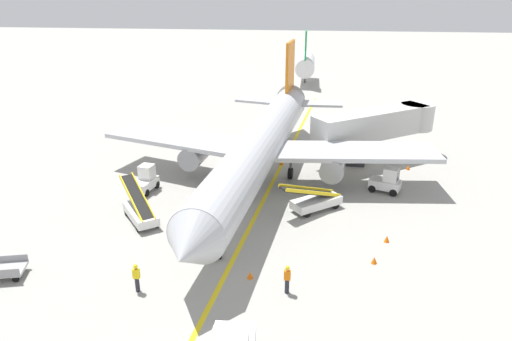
{
  "coord_description": "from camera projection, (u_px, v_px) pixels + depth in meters",
  "views": [
    {
      "loc": [
        4.82,
        -22.72,
        15.63
      ],
      "look_at": [
        0.98,
        9.85,
        2.5
      ],
      "focal_mm": 32.95,
      "sensor_mm": 36.0,
      "label": 1
    }
  ],
  "objects": [
    {
      "name": "ground_crew_wing_walker",
      "position": [
        137.0,
        277.0,
        25.28
      ],
      "size": [
        0.36,
        0.24,
        1.7
      ],
      "color": "#26262D",
      "rests_on": "ground"
    },
    {
      "name": "jet_bridge",
      "position": [
        383.0,
        123.0,
        43.62
      ],
      "size": [
        11.85,
        9.49,
        4.85
      ],
      "color": "beige",
      "rests_on": "ground"
    },
    {
      "name": "belt_loader_forward_hold",
      "position": [
        315.0,
        200.0,
        34.49
      ],
      "size": [
        4.71,
        4.06,
        2.59
      ],
      "color": "silver",
      "rests_on": "ground"
    },
    {
      "name": "ground_plane",
      "position": [
        219.0,
        272.0,
        27.28
      ],
      "size": [
        300.0,
        300.0,
        0.0
      ],
      "primitive_type": "plane",
      "color": "#9E9B93"
    },
    {
      "name": "baggage_tug_by_cargo_door",
      "position": [
        146.0,
        180.0,
        37.65
      ],
      "size": [
        1.75,
        2.61,
        2.1
      ],
      "color": "silver",
      "rests_on": "ground"
    },
    {
      "name": "safety_cone_wingtip_left",
      "position": [
        387.0,
        239.0,
        30.39
      ],
      "size": [
        0.36,
        0.36,
        0.44
      ],
      "primitive_type": "cone",
      "color": "orange",
      "rests_on": "ground"
    },
    {
      "name": "safety_cone_wingtip_right",
      "position": [
        374.0,
        260.0,
        28.06
      ],
      "size": [
        0.36,
        0.36,
        0.44
      ],
      "primitive_type": "cone",
      "color": "orange",
      "rests_on": "ground"
    },
    {
      "name": "airliner",
      "position": [
        262.0,
        144.0,
        38.25
      ],
      "size": [
        28.43,
        35.33,
        10.1
      ],
      "color": "#B2B5BA",
      "rests_on": "ground"
    },
    {
      "name": "safety_cone_nose_right",
      "position": [
        408.0,
        167.0,
        42.19
      ],
      "size": [
        0.36,
        0.36,
        0.44
      ],
      "primitive_type": "cone",
      "color": "orange",
      "rests_on": "ground"
    },
    {
      "name": "ground_crew_marshaller",
      "position": [
        287.0,
        278.0,
        25.14
      ],
      "size": [
        0.36,
        0.24,
        1.7
      ],
      "color": "#26262D",
      "rests_on": "ground"
    },
    {
      "name": "safety_cone_nose_left",
      "position": [
        250.0,
        275.0,
        26.65
      ],
      "size": [
        0.36,
        0.36,
        0.44
      ],
      "primitive_type": "cone",
      "color": "orange",
      "rests_on": "ground"
    },
    {
      "name": "distant_aircraft_far_left",
      "position": [
        305.0,
        63.0,
        77.68
      ],
      "size": [
        3.0,
        10.1,
        8.8
      ],
      "color": "silver",
      "rests_on": "ground"
    },
    {
      "name": "belt_loader_aft_hold",
      "position": [
        140.0,
        211.0,
        32.92
      ],
      "size": [
        4.01,
        4.75,
        2.59
      ],
      "color": "silver",
      "rests_on": "ground"
    },
    {
      "name": "safety_cone_tail_area",
      "position": [
        281.0,
        162.0,
        43.32
      ],
      "size": [
        0.36,
        0.36,
        0.44
      ],
      "primitive_type": "cone",
      "color": "orange",
      "rests_on": "ground"
    },
    {
      "name": "taxi_line_yellow",
      "position": [
        248.0,
        231.0,
        31.79
      ],
      "size": [
        9.39,
        79.52,
        0.01
      ],
      "primitive_type": "cube",
      "rotation": [
        0.0,
        0.0,
        -0.11
      ],
      "color": "yellow",
      "rests_on": "ground"
    },
    {
      "name": "baggage_tug_near_wing",
      "position": [
        387.0,
        181.0,
        37.42
      ],
      "size": [
        2.71,
        2.09,
        2.1
      ],
      "color": "silver",
      "rests_on": "ground"
    }
  ]
}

